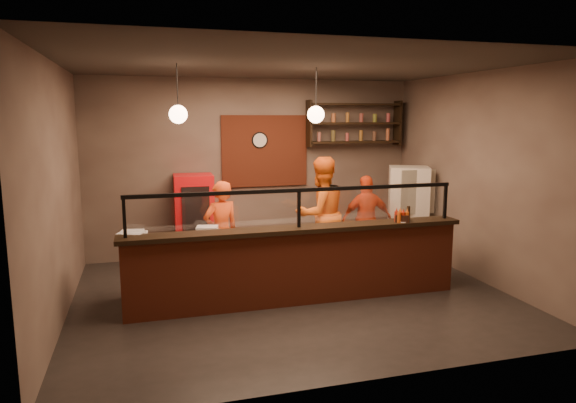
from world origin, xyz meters
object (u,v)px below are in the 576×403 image
object	(u,v)px
condiment_caddy	(402,218)
cook_mid	(321,214)
pizza_dough	(277,231)
fridge	(408,212)
pepper_mill	(408,213)
cook_left	(221,232)
cook_right	(367,220)
wall_clock	(260,140)
red_cooler	(194,219)

from	to	relation	value
condiment_caddy	cook_mid	bearing A→B (deg)	114.31
pizza_dough	fridge	bearing A→B (deg)	23.63
condiment_caddy	pepper_mill	size ratio (longest dim) A/B	0.89
cook_left	fridge	bearing A→B (deg)	169.69
cook_mid	condiment_caddy	size ratio (longest dim) A/B	10.25
fridge	pizza_dough	world-z (taller)	fridge
cook_right	cook_left	bearing A→B (deg)	11.26
wall_clock	cook_left	world-z (taller)	wall_clock
cook_mid	red_cooler	distance (m)	2.22
cook_mid	condiment_caddy	world-z (taller)	cook_mid
wall_clock	pizza_dough	world-z (taller)	wall_clock
red_cooler	condiment_caddy	xyz separation A→B (m)	(2.64, -2.51, 0.34)
cook_left	red_cooler	size ratio (longest dim) A/B	1.02
cook_right	condiment_caddy	size ratio (longest dim) A/B	8.36
cook_right	fridge	xyz separation A→B (m)	(0.90, 0.20, 0.05)
wall_clock	red_cooler	distance (m)	1.85
cook_right	condiment_caddy	bearing A→B (deg)	85.92
red_cooler	pepper_mill	distance (m)	3.72
pizza_dough	cook_right	bearing A→B (deg)	28.43
cook_mid	cook_right	world-z (taller)	cook_mid
red_cooler	condiment_caddy	size ratio (longest dim) A/B	8.40
cook_right	wall_clock	bearing A→B (deg)	-34.16
red_cooler	pizza_dough	xyz separation A→B (m)	(0.98, -1.92, 0.14)
cook_mid	fridge	world-z (taller)	cook_mid
fridge	condiment_caddy	distance (m)	2.13
pepper_mill	red_cooler	bearing A→B (deg)	138.75
pepper_mill	wall_clock	bearing A→B (deg)	119.19
fridge	pepper_mill	bearing A→B (deg)	-94.78
cook_right	red_cooler	distance (m)	2.99
cook_mid	red_cooler	size ratio (longest dim) A/B	1.22
cook_left	wall_clock	bearing A→B (deg)	-141.06
wall_clock	red_cooler	bearing A→B (deg)	-166.04
cook_left	cook_mid	bearing A→B (deg)	169.02
fridge	pepper_mill	xyz separation A→B (m)	(-0.96, -1.73, 0.34)
condiment_caddy	cook_right	bearing A→B (deg)	82.71
cook_left	pizza_dough	world-z (taller)	cook_left
condiment_caddy	pepper_mill	distance (m)	0.17
wall_clock	pepper_mill	world-z (taller)	wall_clock
cook_right	fridge	world-z (taller)	fridge
cook_mid	cook_right	xyz separation A→B (m)	(0.88, 0.11, -0.17)
cook_right	condiment_caddy	xyz separation A→B (m)	(-0.20, -1.60, 0.34)
fridge	red_cooler	xyz separation A→B (m)	(-3.75, 0.71, -0.05)
fridge	pizza_dough	bearing A→B (deg)	-132.05
wall_clock	cook_left	size ratio (longest dim) A/B	0.19
cook_mid	pepper_mill	size ratio (longest dim) A/B	9.17
cook_left	pepper_mill	distance (m)	2.79
fridge	condiment_caddy	world-z (taller)	fridge
cook_mid	pepper_mill	bearing A→B (deg)	106.68
pepper_mill	cook_left	bearing A→B (deg)	155.08
red_cooler	condiment_caddy	distance (m)	3.66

